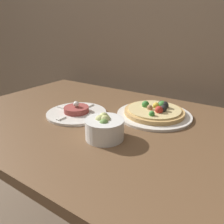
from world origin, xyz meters
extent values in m
cube|color=brown|center=(0.00, 0.41, 0.75)|extent=(1.39, 0.83, 0.03)
cylinder|color=brown|center=(-0.64, 0.77, 0.37)|extent=(0.06, 0.06, 0.73)
cylinder|color=silver|center=(0.09, 0.56, 0.77)|extent=(0.31, 0.31, 0.01)
cylinder|color=tan|center=(0.09, 0.56, 0.78)|extent=(0.24, 0.24, 0.02)
cylinder|color=#E0C684|center=(0.09, 0.56, 0.80)|extent=(0.22, 0.22, 0.01)
sphere|color=gold|center=(0.09, 0.58, 0.81)|extent=(0.03, 0.03, 0.03)
sphere|color=#387F33|center=(0.11, 0.49, 0.80)|extent=(0.02, 0.02, 0.02)
sphere|color=black|center=(0.12, 0.59, 0.81)|extent=(0.03, 0.03, 0.03)
sphere|color=black|center=(0.10, 0.61, 0.81)|extent=(0.03, 0.03, 0.03)
sphere|color=#997047|center=(0.08, 0.55, 0.81)|extent=(0.02, 0.02, 0.02)
sphere|color=#B22D23|center=(0.12, 0.53, 0.81)|extent=(0.03, 0.03, 0.03)
sphere|color=#387F33|center=(0.05, 0.56, 0.81)|extent=(0.03, 0.03, 0.03)
sphere|color=#387F33|center=(0.11, 0.59, 0.81)|extent=(0.04, 0.04, 0.04)
sphere|color=black|center=(0.13, 0.56, 0.81)|extent=(0.03, 0.03, 0.03)
cylinder|color=silver|center=(-0.19, 0.40, 0.77)|extent=(0.25, 0.25, 0.01)
cylinder|color=#933D38|center=(-0.19, 0.40, 0.79)|extent=(0.10, 0.10, 0.02)
sphere|color=silver|center=(-0.19, 0.40, 0.81)|extent=(0.02, 0.02, 0.02)
cube|color=white|center=(-0.10, 0.40, 0.78)|extent=(0.04, 0.02, 0.01)
cube|color=white|center=(-0.19, 0.49, 0.78)|extent=(0.02, 0.04, 0.01)
cube|color=white|center=(-0.27, 0.40, 0.78)|extent=(0.04, 0.02, 0.01)
cube|color=white|center=(-0.19, 0.31, 0.78)|extent=(0.02, 0.04, 0.01)
cylinder|color=white|center=(0.03, 0.29, 0.80)|extent=(0.13, 0.13, 0.07)
sphere|color=#B7BC70|center=(0.01, 0.32, 0.83)|extent=(0.03, 0.03, 0.03)
sphere|color=#8EA34C|center=(0.03, 0.30, 0.83)|extent=(0.03, 0.03, 0.03)
sphere|color=#B7BC70|center=(0.03, 0.29, 0.83)|extent=(0.04, 0.04, 0.04)
sphere|color=#B7BC70|center=(0.02, 0.29, 0.83)|extent=(0.03, 0.03, 0.03)
sphere|color=#668E42|center=(0.04, 0.28, 0.83)|extent=(0.03, 0.03, 0.03)
camera|label=1|loc=(0.41, -0.23, 1.12)|focal=35.00mm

